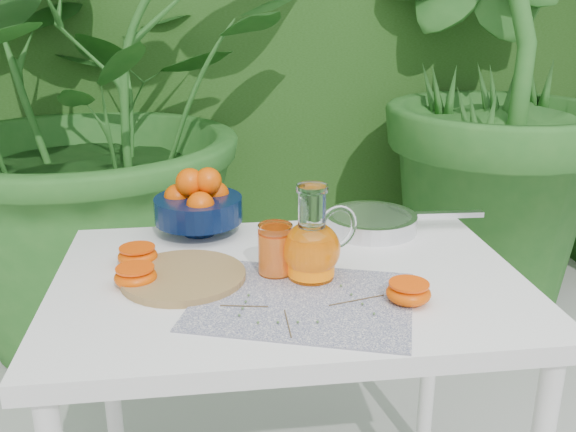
{
  "coord_description": "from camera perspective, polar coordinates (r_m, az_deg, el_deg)",
  "views": [
    {
      "loc": [
        -0.29,
        -1.33,
        1.33
      ],
      "look_at": [
        -0.12,
        -0.07,
        0.88
      ],
      "focal_mm": 40.0,
      "sensor_mm": 36.0,
      "label": 1
    }
  ],
  "objects": [
    {
      "name": "thyme_sprigs",
      "position": [
        1.23,
        1.01,
        -8.23
      ],
      "size": [
        0.33,
        0.19,
        0.01
      ],
      "color": "#4F3D24",
      "rests_on": "white_table"
    },
    {
      "name": "orange_halves",
      "position": [
        1.35,
        -5.92,
        -5.14
      ],
      "size": [
        0.64,
        0.36,
        0.04
      ],
      "color": "#FB5902",
      "rests_on": "white_table"
    },
    {
      "name": "juice_tumbler",
      "position": [
        1.37,
        -1.12,
        -3.06
      ],
      "size": [
        0.08,
        0.08,
        0.11
      ],
      "color": "white",
      "rests_on": "white_table"
    },
    {
      "name": "hedge_backdrop",
      "position": [
        3.42,
        -1.66,
        17.01
      ],
      "size": [
        8.0,
        1.65,
        2.5
      ],
      "color": "#214A15",
      "rests_on": "ground"
    },
    {
      "name": "white_table",
      "position": [
        1.42,
        0.11,
        -8.35
      ],
      "size": [
        1.0,
        0.7,
        0.75
      ],
      "color": "white",
      "rests_on": "ground"
    },
    {
      "name": "potted_plant_right",
      "position": [
        2.8,
        17.0,
        12.36
      ],
      "size": [
        2.6,
        2.6,
        2.06
      ],
      "primitive_type": "imported",
      "rotation": [
        0.0,
        0.0,
        1.89
      ],
      "color": "#266221",
      "rests_on": "ground"
    },
    {
      "name": "potted_plant_left",
      "position": [
        2.54,
        -16.65,
        10.49
      ],
      "size": [
        2.62,
        2.62,
        1.95
      ],
      "primitive_type": "imported",
      "rotation": [
        0.0,
        0.0,
        0.47
      ],
      "color": "#266221",
      "rests_on": "ground"
    },
    {
      "name": "fruit_bowl",
      "position": [
        1.61,
        -7.99,
        1.11
      ],
      "size": [
        0.24,
        0.24,
        0.17
      ],
      "color": "black",
      "rests_on": "white_table"
    },
    {
      "name": "cutting_board",
      "position": [
        1.38,
        -9.28,
        -5.35
      ],
      "size": [
        0.34,
        0.34,
        0.02
      ],
      "primitive_type": "cylinder",
      "rotation": [
        0.0,
        0.0,
        -0.38
      ],
      "color": "olive",
      "rests_on": "white_table"
    },
    {
      "name": "placemat",
      "position": [
        1.28,
        1.31,
        -7.52
      ],
      "size": [
        0.51,
        0.45,
        0.0
      ],
      "primitive_type": "cube",
      "rotation": [
        0.0,
        0.0,
        -0.32
      ],
      "color": "#0B133F",
      "rests_on": "white_table"
    },
    {
      "name": "juice_pitcher",
      "position": [
        1.35,
        2.19,
        -2.67
      ],
      "size": [
        0.19,
        0.16,
        0.2
      ],
      "color": "white",
      "rests_on": "white_table"
    },
    {
      "name": "saute_pan",
      "position": [
        1.65,
        7.51,
        -0.49
      ],
      "size": [
        0.41,
        0.24,
        0.04
      ],
      "color": "silver",
      "rests_on": "white_table"
    }
  ]
}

